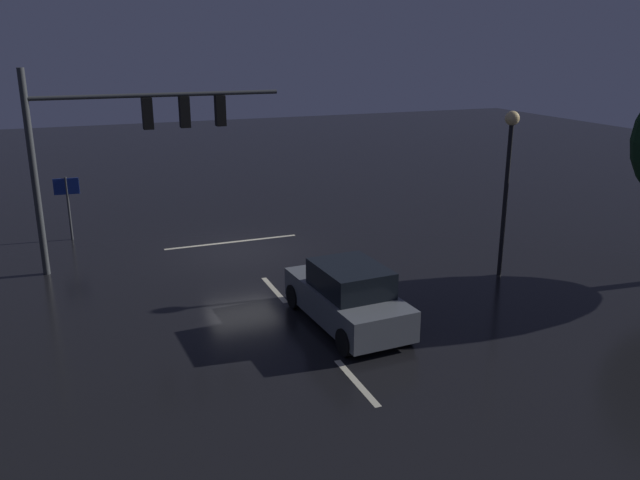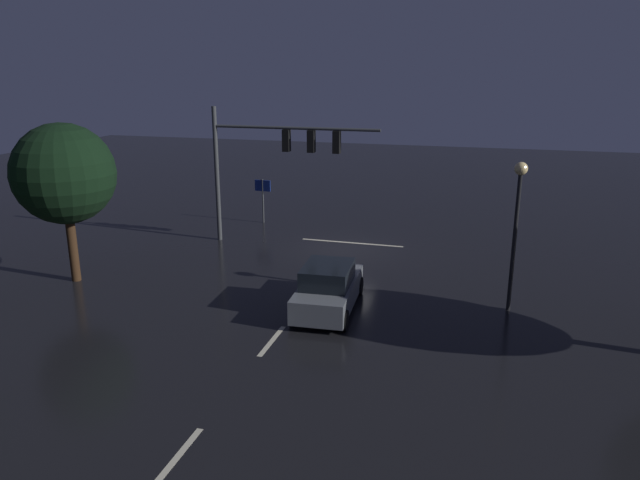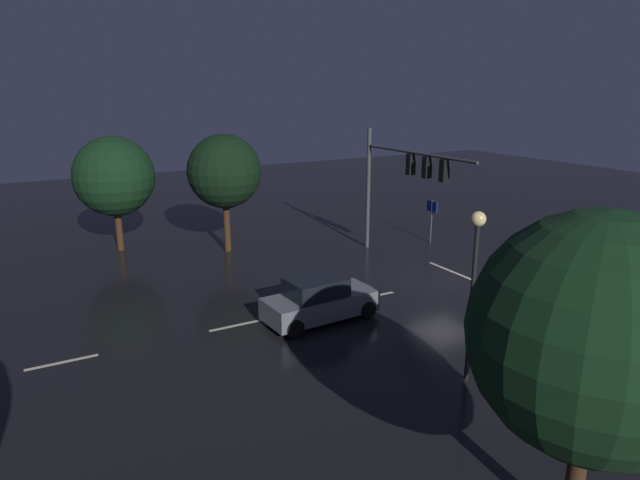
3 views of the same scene
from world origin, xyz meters
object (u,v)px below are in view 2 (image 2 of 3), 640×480
car_approaching (328,288)px  route_sign (263,191)px  street_lamp_left_kerb (517,209)px  tree_right_far (64,174)px  traffic_signal_assembly (274,151)px

car_approaching → route_sign: 12.77m
car_approaching → street_lamp_left_kerb: (-6.09, -1.71, 2.84)m
street_lamp_left_kerb → tree_right_far: tree_right_far is taller
street_lamp_left_kerb → route_sign: 15.78m
traffic_signal_assembly → street_lamp_left_kerb: traffic_signal_assembly is taller
tree_right_far → car_approaching: bearing=179.0°
car_approaching → street_lamp_left_kerb: street_lamp_left_kerb is taller
route_sign → tree_right_far: tree_right_far is taller
traffic_signal_assembly → car_approaching: (-4.54, 7.16, -3.67)m
route_sign → tree_right_far: (3.89, 10.72, 2.56)m
traffic_signal_assembly → route_sign: (2.06, -3.73, -2.73)m
traffic_signal_assembly → street_lamp_left_kerb: bearing=152.9°
street_lamp_left_kerb → tree_right_far: bearing=5.3°
street_lamp_left_kerb → tree_right_far: size_ratio=0.84×
street_lamp_left_kerb → route_sign: (12.69, -9.19, -1.90)m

